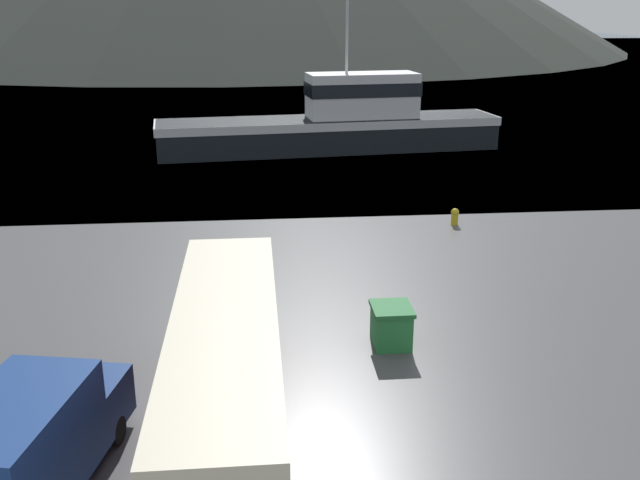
# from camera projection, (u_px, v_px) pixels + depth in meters

# --- Properties ---
(water_surface) EXTENTS (240.00, 240.00, 0.00)m
(water_surface) POSITION_uv_depth(u_px,v_px,m) (251.00, 53.00, 148.25)
(water_surface) COLOR #475B6B
(water_surface) RESTS_ON ground
(tour_bus) EXTENTS (2.46, 11.19, 3.41)m
(tour_bus) POSITION_uv_depth(u_px,v_px,m) (227.00, 374.00, 16.61)
(tour_bus) COLOR red
(tour_bus) RESTS_ON ground
(delivery_van) EXTENTS (3.20, 5.93, 2.60)m
(delivery_van) POSITION_uv_depth(u_px,v_px,m) (33.00, 441.00, 15.03)
(delivery_van) COLOR navy
(delivery_van) RESTS_ON ground
(fishing_boat) EXTENTS (24.68, 7.15, 11.79)m
(fishing_boat) POSITION_uv_depth(u_px,v_px,m) (337.00, 123.00, 50.76)
(fishing_boat) COLOR black
(fishing_boat) RESTS_ON water_surface
(storage_bin) EXTENTS (1.23, 1.37, 1.29)m
(storage_bin) POSITION_uv_depth(u_px,v_px,m) (391.00, 325.00, 22.02)
(storage_bin) COLOR #287F3D
(storage_bin) RESTS_ON ground
(mooring_bollard) EXTENTS (0.38, 0.38, 0.81)m
(mooring_bollard) POSITION_uv_depth(u_px,v_px,m) (455.00, 216.00, 34.05)
(mooring_bollard) COLOR #B29919
(mooring_bollard) RESTS_ON ground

